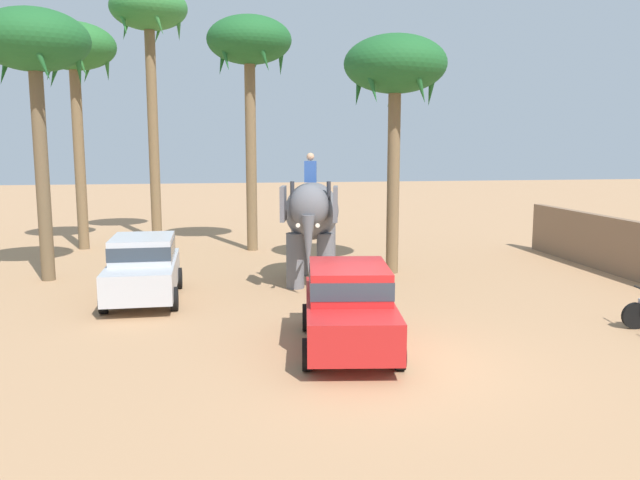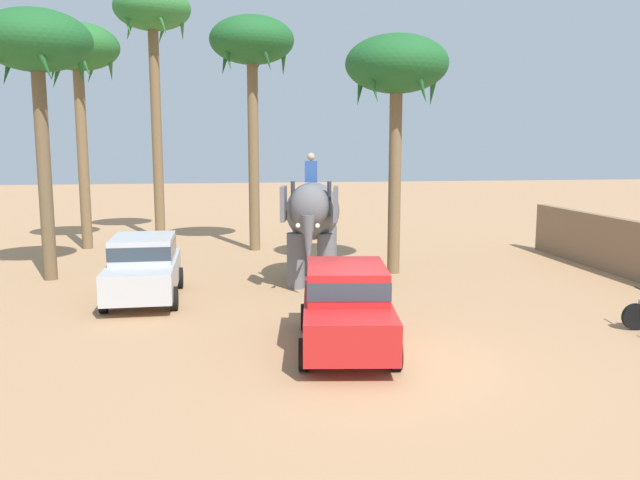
% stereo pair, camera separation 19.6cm
% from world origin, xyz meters
% --- Properties ---
extents(ground_plane, '(120.00, 120.00, 0.00)m').
position_xyz_m(ground_plane, '(0.00, 0.00, 0.00)').
color(ground_plane, tan).
extents(car_sedan_foreground, '(2.32, 4.30, 1.70)m').
position_xyz_m(car_sedan_foreground, '(-0.52, 0.95, 0.93)').
color(car_sedan_foreground, red).
rests_on(car_sedan_foreground, ground).
extents(car_parked_far_side, '(1.89, 4.10, 1.70)m').
position_xyz_m(car_parked_far_side, '(-5.02, 5.88, 0.93)').
color(car_parked_far_side, '#B7BABF').
rests_on(car_parked_far_side, ground).
extents(elephant_with_mahout, '(2.26, 4.01, 3.88)m').
position_xyz_m(elephant_with_mahout, '(-0.28, 7.19, 1.99)').
color(elephant_with_mahout, slate).
rests_on(elephant_with_mahout, ground).
extents(palm_tree_behind_elephant, '(3.20, 3.20, 8.75)m').
position_xyz_m(palm_tree_behind_elephant, '(-8.24, 15.04, 7.57)').
color(palm_tree_behind_elephant, brown).
rests_on(palm_tree_behind_elephant, ground).
extents(palm_tree_near_hut, '(3.20, 3.20, 7.49)m').
position_xyz_m(palm_tree_near_hut, '(2.53, 8.30, 6.39)').
color(palm_tree_near_hut, brown).
rests_on(palm_tree_near_hut, ground).
extents(palm_tree_left_of_road, '(3.20, 3.20, 10.66)m').
position_xyz_m(palm_tree_left_of_road, '(-5.56, 17.06, 9.31)').
color(palm_tree_left_of_road, brown).
rests_on(palm_tree_left_of_road, ground).
extents(palm_tree_far_back, '(3.20, 3.20, 8.02)m').
position_xyz_m(palm_tree_far_back, '(-8.17, 8.96, 6.90)').
color(palm_tree_far_back, brown).
rests_on(palm_tree_far_back, ground).
extents(palm_tree_leaning_seaward, '(3.20, 3.20, 8.93)m').
position_xyz_m(palm_tree_leaning_seaward, '(-1.63, 13.62, 7.74)').
color(palm_tree_leaning_seaward, brown).
rests_on(palm_tree_leaning_seaward, ground).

